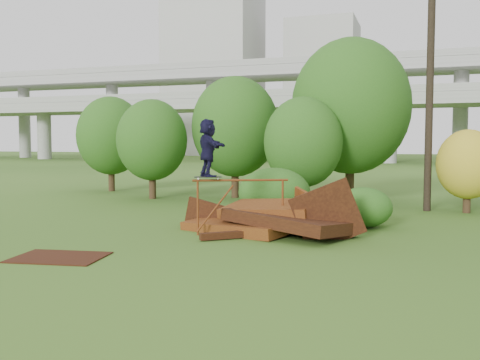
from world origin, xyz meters
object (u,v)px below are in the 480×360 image
(skater, at_px, (208,148))
(utility_pole, at_px, (430,89))
(flat_plate, at_px, (59,257))
(scrap_pile, at_px, (270,219))

(skater, relative_size, utility_pole, 0.18)
(flat_plate, height_order, utility_pole, utility_pole)
(flat_plate, bearing_deg, skater, 61.87)
(skater, height_order, flat_plate, skater)
(skater, height_order, utility_pole, utility_pole)
(scrap_pile, height_order, skater, skater)
(skater, xyz_separation_m, flat_plate, (-2.11, -3.94, -2.49))
(skater, bearing_deg, utility_pole, -80.71)
(scrap_pile, xyz_separation_m, skater, (-1.61, -0.89, 2.10))
(utility_pole, bearing_deg, scrap_pile, -122.50)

